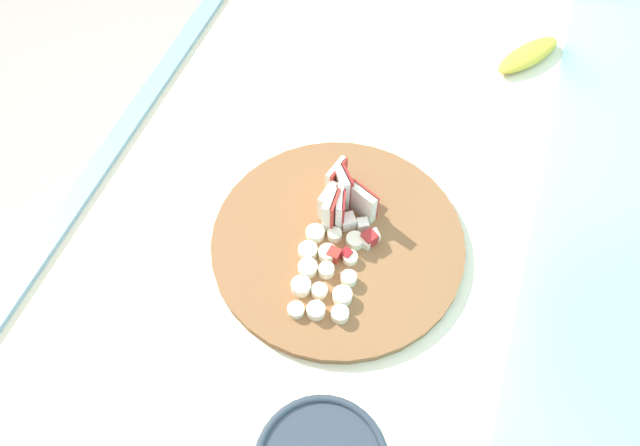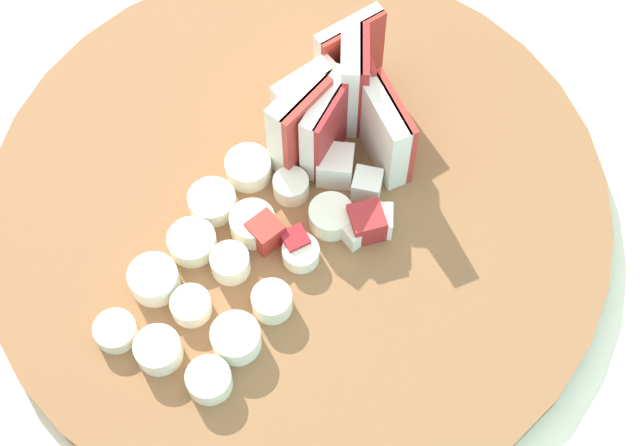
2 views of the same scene
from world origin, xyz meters
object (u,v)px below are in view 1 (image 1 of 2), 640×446
Objects in this scene: cutting_board at (338,242)px; banana_peel at (528,55)px; apple_dice_pile at (356,236)px; banana_slice_rows at (325,272)px; apple_wedge_fan at (341,197)px.

banana_peel reaches higher than cutting_board.
banana_slice_rows is at bearing -19.28° from apple_dice_pile.
apple_wedge_fan is at bearing -173.20° from banana_slice_rows.
apple_dice_pile is at bearing 109.61° from cutting_board.
apple_wedge_fan is 0.65× the size of banana_slice_rows.
apple_wedge_fan is at bearing -166.46° from cutting_board.
banana_slice_rows is at bearing -20.42° from banana_peel.
cutting_board is at bearing -70.39° from apple_dice_pile.
apple_dice_pile is 0.54× the size of banana_slice_rows.
apple_dice_pile reaches higher than cutting_board.
apple_dice_pile reaches higher than banana_peel.
apple_wedge_fan reaches higher than cutting_board.
banana_peel is (-0.50, 0.19, -0.01)m from apple_dice_pile.
banana_slice_rows is 1.06× the size of banana_peel.
cutting_board is at bearing -22.80° from banana_peel.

